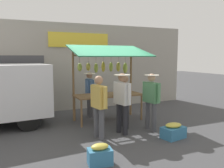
{
  "coord_description": "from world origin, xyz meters",
  "views": [
    {
      "loc": [
        3.08,
        7.16,
        2.13
      ],
      "look_at": [
        0.0,
        0.3,
        1.25
      ],
      "focal_mm": 38.49,
      "sensor_mm": 36.0,
      "label": 1
    }
  ],
  "objects_px": {
    "shopper_with_shopping_bag": "(151,97)",
    "shopper_with_ponytail": "(125,98)",
    "market_stall": "(109,74)",
    "produce_crate_near": "(173,131)",
    "shopper_in_striped_shirt": "(122,98)",
    "produce_crate_side": "(100,155)",
    "vendor_with_sunhat": "(90,91)",
    "shopper_in_grey_tee": "(99,103)"
  },
  "relations": [
    {
      "from": "shopper_with_shopping_bag",
      "to": "produce_crate_side",
      "type": "xyz_separation_m",
      "value": [
        2.16,
        1.49,
        -0.77
      ]
    },
    {
      "from": "vendor_with_sunhat",
      "to": "shopper_with_shopping_bag",
      "type": "xyz_separation_m",
      "value": [
        -1.1,
        2.2,
        0.05
      ]
    },
    {
      "from": "vendor_with_sunhat",
      "to": "shopper_with_ponytail",
      "type": "xyz_separation_m",
      "value": [
        -0.53,
        1.68,
        -0.02
      ]
    },
    {
      "from": "shopper_with_ponytail",
      "to": "produce_crate_near",
      "type": "bearing_deg",
      "value": -143.5
    },
    {
      "from": "shopper_in_grey_tee",
      "to": "market_stall",
      "type": "bearing_deg",
      "value": -39.78
    },
    {
      "from": "vendor_with_sunhat",
      "to": "shopper_in_striped_shirt",
      "type": "xyz_separation_m",
      "value": [
        -0.19,
        2.17,
        0.08
      ]
    },
    {
      "from": "shopper_in_striped_shirt",
      "to": "produce_crate_side",
      "type": "relative_size",
      "value": 3.25
    },
    {
      "from": "shopper_in_grey_tee",
      "to": "vendor_with_sunhat",
      "type": "bearing_deg",
      "value": -21.56
    },
    {
      "from": "produce_crate_near",
      "to": "produce_crate_side",
      "type": "height_order",
      "value": "produce_crate_side"
    },
    {
      "from": "vendor_with_sunhat",
      "to": "shopper_with_ponytail",
      "type": "distance_m",
      "value": 1.76
    },
    {
      "from": "produce_crate_near",
      "to": "vendor_with_sunhat",
      "type": "bearing_deg",
      "value": -67.8
    },
    {
      "from": "market_stall",
      "to": "shopper_in_grey_tee",
      "type": "bearing_deg",
      "value": 58.75
    },
    {
      "from": "vendor_with_sunhat",
      "to": "shopper_in_grey_tee",
      "type": "xyz_separation_m",
      "value": [
        0.52,
        2.26,
        0.03
      ]
    },
    {
      "from": "vendor_with_sunhat",
      "to": "shopper_with_shopping_bag",
      "type": "relative_size",
      "value": 0.95
    },
    {
      "from": "shopper_with_ponytail",
      "to": "shopper_in_striped_shirt",
      "type": "distance_m",
      "value": 0.6
    },
    {
      "from": "market_stall",
      "to": "shopper_with_ponytail",
      "type": "height_order",
      "value": "market_stall"
    },
    {
      "from": "shopper_with_shopping_bag",
      "to": "produce_crate_near",
      "type": "distance_m",
      "value": 1.16
    },
    {
      "from": "shopper_in_grey_tee",
      "to": "produce_crate_near",
      "type": "relative_size",
      "value": 2.48
    },
    {
      "from": "vendor_with_sunhat",
      "to": "produce_crate_near",
      "type": "bearing_deg",
      "value": 29.05
    },
    {
      "from": "shopper_with_shopping_bag",
      "to": "shopper_with_ponytail",
      "type": "bearing_deg",
      "value": 38.05
    },
    {
      "from": "shopper_with_ponytail",
      "to": "produce_crate_near",
      "type": "distance_m",
      "value": 1.7
    },
    {
      "from": "market_stall",
      "to": "shopper_with_shopping_bag",
      "type": "bearing_deg",
      "value": 114.19
    },
    {
      "from": "produce_crate_side",
      "to": "shopper_with_ponytail",
      "type": "bearing_deg",
      "value": -128.26
    },
    {
      "from": "shopper_in_striped_shirt",
      "to": "produce_crate_side",
      "type": "bearing_deg",
      "value": 128.81
    },
    {
      "from": "shopper_with_shopping_bag",
      "to": "shopper_with_ponytail",
      "type": "relative_size",
      "value": 1.04
    },
    {
      "from": "vendor_with_sunhat",
      "to": "produce_crate_side",
      "type": "height_order",
      "value": "vendor_with_sunhat"
    },
    {
      "from": "vendor_with_sunhat",
      "to": "shopper_in_striped_shirt",
      "type": "distance_m",
      "value": 2.18
    },
    {
      "from": "market_stall",
      "to": "shopper_with_shopping_bag",
      "type": "xyz_separation_m",
      "value": [
        -0.68,
        1.5,
        -0.59
      ]
    },
    {
      "from": "shopper_with_ponytail",
      "to": "shopper_in_grey_tee",
      "type": "xyz_separation_m",
      "value": [
        1.05,
        0.58,
        0.05
      ]
    },
    {
      "from": "market_stall",
      "to": "vendor_with_sunhat",
      "type": "bearing_deg",
      "value": -58.43
    },
    {
      "from": "produce_crate_side",
      "to": "market_stall",
      "type": "bearing_deg",
      "value": -116.37
    },
    {
      "from": "shopper_in_grey_tee",
      "to": "produce_crate_side",
      "type": "distance_m",
      "value": 1.69
    },
    {
      "from": "market_stall",
      "to": "produce_crate_near",
      "type": "relative_size",
      "value": 3.8
    },
    {
      "from": "shopper_with_ponytail",
      "to": "shopper_in_grey_tee",
      "type": "height_order",
      "value": "shopper_in_grey_tee"
    },
    {
      "from": "shopper_in_striped_shirt",
      "to": "shopper_with_shopping_bag",
      "type": "bearing_deg",
      "value": -103.87
    },
    {
      "from": "shopper_with_shopping_bag",
      "to": "produce_crate_near",
      "type": "height_order",
      "value": "shopper_with_shopping_bag"
    },
    {
      "from": "shopper_with_shopping_bag",
      "to": "shopper_in_grey_tee",
      "type": "height_order",
      "value": "shopper_with_shopping_bag"
    },
    {
      "from": "shopper_in_striped_shirt",
      "to": "shopper_with_ponytail",
      "type": "bearing_deg",
      "value": -46.63
    },
    {
      "from": "vendor_with_sunhat",
      "to": "shopper_with_shopping_bag",
      "type": "distance_m",
      "value": 2.46
    },
    {
      "from": "market_stall",
      "to": "produce_crate_near",
      "type": "bearing_deg",
      "value": 109.13
    },
    {
      "from": "produce_crate_near",
      "to": "produce_crate_side",
      "type": "relative_size",
      "value": 1.28
    },
    {
      "from": "market_stall",
      "to": "vendor_with_sunhat",
      "type": "xyz_separation_m",
      "value": [
        0.43,
        -0.7,
        -0.64
      ]
    }
  ]
}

